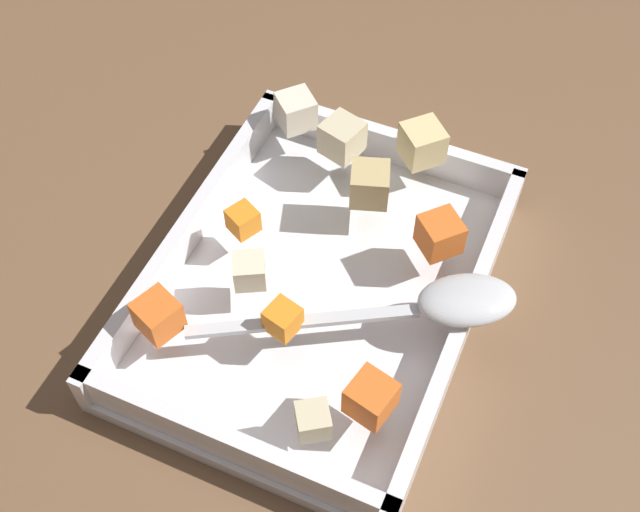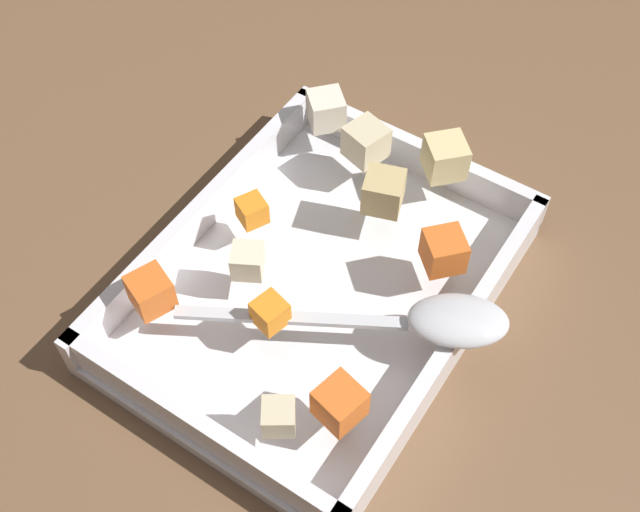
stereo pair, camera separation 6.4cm
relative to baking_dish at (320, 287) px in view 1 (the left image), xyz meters
name	(u,v)px [view 1 (the left image)]	position (x,y,z in m)	size (l,w,h in m)	color
ground_plane	(329,304)	(0.00, 0.01, -0.01)	(4.00, 4.00, 0.00)	brown
baking_dish	(320,287)	(0.00, 0.00, 0.00)	(0.34, 0.26, 0.05)	silver
carrot_chunk_back_center	(283,319)	(0.07, 0.00, 0.05)	(0.02, 0.02, 0.02)	orange
carrot_chunk_heap_side	(243,220)	(-0.01, -0.07, 0.05)	(0.02, 0.02, 0.02)	orange
carrot_chunk_corner_ne	(158,316)	(0.10, -0.09, 0.05)	(0.03, 0.03, 0.03)	orange
carrot_chunk_mid_left	(440,234)	(-0.06, 0.08, 0.05)	(0.03, 0.03, 0.03)	orange
carrot_chunk_heap_top	(371,398)	(0.10, 0.08, 0.05)	(0.03, 0.03, 0.03)	orange
potato_chunk_corner_se	(422,143)	(-0.15, 0.04, 0.05)	(0.03, 0.03, 0.03)	#E0CC89
potato_chunk_near_spoon	(249,271)	(0.04, -0.04, 0.05)	(0.02, 0.02, 0.02)	beige
potato_chunk_near_left	(342,138)	(-0.12, -0.03, 0.05)	(0.03, 0.03, 0.03)	beige
potato_chunk_under_handle	(313,421)	(0.13, 0.05, 0.05)	(0.02, 0.02, 0.02)	beige
potato_chunk_corner_nw	(367,184)	(-0.08, 0.01, 0.05)	(0.03, 0.03, 0.03)	tan
parsnip_chunk_far_right	(296,111)	(-0.14, -0.08, 0.05)	(0.03, 0.03, 0.03)	silver
serving_spoon	(449,302)	(0.00, 0.11, 0.04)	(0.15, 0.24, 0.02)	silver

